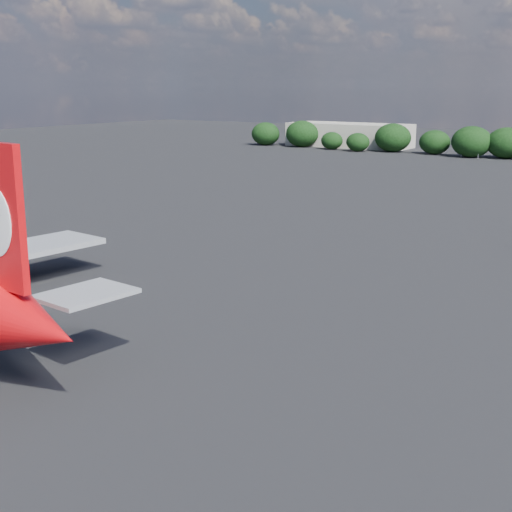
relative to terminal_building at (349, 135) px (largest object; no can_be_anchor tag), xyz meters
The scene contains 3 objects.
ground 147.19m from the terminal_building, 63.78° to the right, with size 500.00×500.00×0.00m, color black.
terminal_building is the anchor object (origin of this frame).
highway_sign 49.66m from the terminal_building, 18.80° to the right, with size 6.00×0.30×4.50m.
Camera 1 is at (45.81, -32.83, 20.98)m, focal length 50.00 mm.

